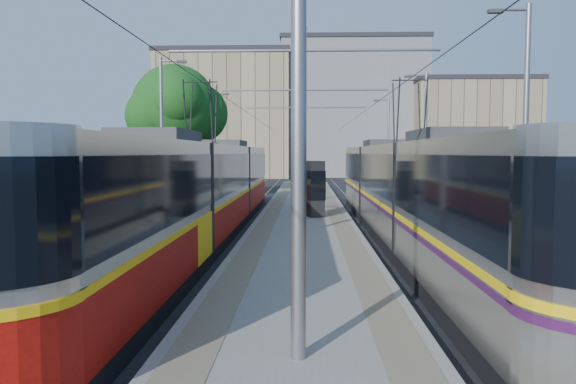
{
  "coord_description": "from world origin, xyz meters",
  "views": [
    {
      "loc": [
        0.11,
        -11.3,
        3.03
      ],
      "look_at": [
        -0.57,
        9.2,
        1.6
      ],
      "focal_mm": 35.0,
      "sensor_mm": 36.0,
      "label": 1
    }
  ],
  "objects": [
    {
      "name": "catenary",
      "position": [
        0.0,
        14.15,
        4.52
      ],
      "size": [
        9.2,
        70.0,
        7.0
      ],
      "color": "gray",
      "rests_on": "platform"
    },
    {
      "name": "tree",
      "position": [
        -7.84,
        24.17,
        5.79
      ],
      "size": [
        5.89,
        5.45,
        8.56
      ],
      "color": "#382314",
      "rests_on": "ground"
    },
    {
      "name": "rails",
      "position": [
        0.0,
        17.0,
        0.02
      ],
      "size": [
        8.71,
        70.0,
        0.03
      ],
      "color": "gray",
      "rests_on": "ground"
    },
    {
      "name": "building_right",
      "position": [
        20.0,
        58.0,
        5.93
      ],
      "size": [
        14.28,
        10.2,
        11.83
      ],
      "color": "#9A8A68",
      "rests_on": "ground"
    },
    {
      "name": "platform",
      "position": [
        0.0,
        17.0,
        0.15
      ],
      "size": [
        4.0,
        50.0,
        0.3
      ],
      "primitive_type": "cube",
      "color": "gray",
      "rests_on": "ground"
    },
    {
      "name": "shelter",
      "position": [
        0.45,
        12.79,
        1.55
      ],
      "size": [
        0.95,
        1.23,
        2.39
      ],
      "rotation": [
        0.0,
        0.0,
        0.29
      ],
      "color": "black",
      "rests_on": "platform"
    },
    {
      "name": "tram_right",
      "position": [
        3.6,
        8.09,
        1.86
      ],
      "size": [
        2.43,
        28.37,
        5.5
      ],
      "color": "black",
      "rests_on": "ground"
    },
    {
      "name": "tactile_strip_left",
      "position": [
        -1.45,
        17.0,
        0.3
      ],
      "size": [
        0.7,
        50.0,
        0.01
      ],
      "primitive_type": "cube",
      "color": "gray",
      "rests_on": "platform"
    },
    {
      "name": "ground",
      "position": [
        0.0,
        0.0,
        0.0
      ],
      "size": [
        160.0,
        160.0,
        0.0
      ],
      "primitive_type": "plane",
      "color": "black",
      "rests_on": "ground"
    },
    {
      "name": "building_centre",
      "position": [
        6.0,
        64.0,
        8.71
      ],
      "size": [
        18.36,
        14.28,
        17.4
      ],
      "color": "gray",
      "rests_on": "ground"
    },
    {
      "name": "tactile_strip_right",
      "position": [
        1.45,
        17.0,
        0.3
      ],
      "size": [
        0.7,
        50.0,
        0.01
      ],
      "primitive_type": "cube",
      "color": "gray",
      "rests_on": "platform"
    },
    {
      "name": "street_lamps",
      "position": [
        -0.0,
        21.0,
        4.18
      ],
      "size": [
        15.18,
        38.22,
        8.0
      ],
      "color": "gray",
      "rests_on": "ground"
    },
    {
      "name": "tram_left",
      "position": [
        -3.6,
        8.34,
        1.71
      ],
      "size": [
        2.43,
        29.22,
        5.5
      ],
      "color": "black",
      "rests_on": "ground"
    },
    {
      "name": "track_arrow",
      "position": [
        -3.6,
        -3.0,
        0.01
      ],
      "size": [
        1.2,
        5.0,
        0.01
      ],
      "primitive_type": "cube",
      "color": "silver",
      "rests_on": "ground"
    },
    {
      "name": "building_left",
      "position": [
        -10.0,
        60.0,
        7.72
      ],
      "size": [
        16.32,
        12.24,
        15.41
      ],
      "color": "#9A8A68",
      "rests_on": "ground"
    }
  ]
}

